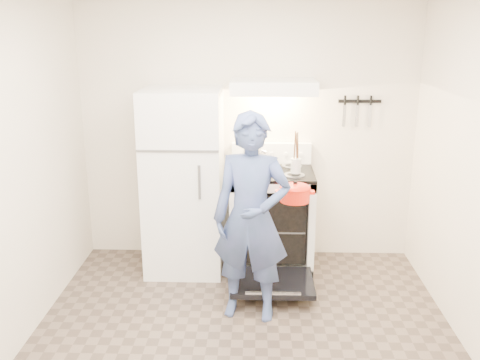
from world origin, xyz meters
The scene contains 15 objects.
floor centered at (0.00, 0.00, 0.00)m, with size 3.60×3.60×0.00m, color brown.
back_wall centered at (0.00, 1.80, 1.25)m, with size 3.20×0.02×2.50m, color beige.
refrigerator centered at (-0.58, 1.45, 0.85)m, with size 0.70×0.70×1.70m, color white.
stove_body centered at (0.23, 1.48, 0.46)m, with size 0.76×0.65×0.92m, color white.
cooktop centered at (0.23, 1.48, 0.94)m, with size 0.76×0.65×0.03m, color black.
backsplash centered at (0.23, 1.76, 1.05)m, with size 0.76×0.07×0.20m, color white.
oven_door centered at (0.23, 0.88, 0.12)m, with size 0.70×0.54×0.04m, color black.
oven_rack centered at (0.23, 1.48, 0.44)m, with size 0.60×0.52×0.01m, color slate.
range_hood centered at (0.23, 1.55, 1.71)m, with size 0.76×0.50×0.12m, color white.
knife_strip centered at (1.05, 1.79, 1.55)m, with size 0.40×0.02×0.03m, color black.
pizza_stone centered at (0.17, 1.56, 0.45)m, with size 0.31×0.31×0.02m, color #7F644A.
tea_kettle centered at (0.05, 1.70, 1.08)m, with size 0.22×0.18×0.26m, color #BCBCC1, non-canonical shape.
utensil_jar centered at (0.43, 1.31, 1.05)m, with size 0.09×0.09×0.13m, color silver.
person centered at (0.05, 0.58, 0.82)m, with size 0.60×0.39×1.64m, color navy.
dutch_oven centered at (0.41, 0.97, 0.89)m, with size 0.32×0.25×0.22m, color red, non-canonical shape.
Camera 1 is at (0.08, -3.26, 2.26)m, focal length 40.00 mm.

